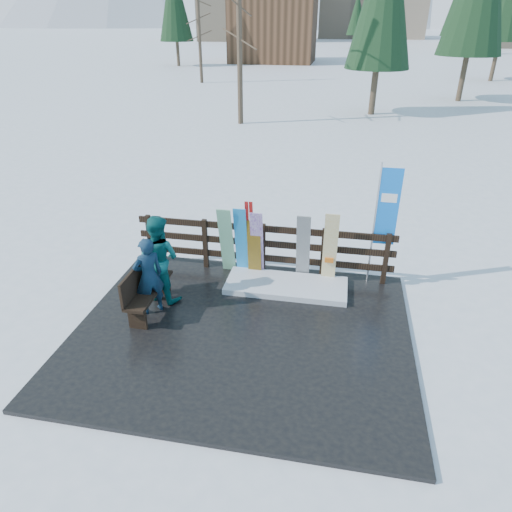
% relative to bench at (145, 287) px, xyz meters
% --- Properties ---
extents(ground, '(700.00, 700.00, 0.00)m').
position_rel_bench_xyz_m(ground, '(1.94, -0.33, -0.60)').
color(ground, white).
rests_on(ground, ground).
extents(deck, '(6.00, 5.00, 0.08)m').
position_rel_bench_xyz_m(deck, '(1.94, -0.33, -0.56)').
color(deck, black).
rests_on(deck, ground).
extents(fence, '(5.60, 0.10, 1.15)m').
position_rel_bench_xyz_m(fence, '(1.94, 1.87, 0.14)').
color(fence, black).
rests_on(fence, deck).
extents(snow_patch, '(2.51, 1.00, 0.12)m').
position_rel_bench_xyz_m(snow_patch, '(2.54, 1.27, -0.46)').
color(snow_patch, white).
rests_on(snow_patch, deck).
extents(bench, '(0.40, 1.50, 0.97)m').
position_rel_bench_xyz_m(bench, '(0.00, 0.00, 0.00)').
color(bench, black).
rests_on(bench, deck).
extents(snowboard_0, '(0.26, 0.33, 1.61)m').
position_rel_bench_xyz_m(snowboard_0, '(1.51, 1.65, 0.29)').
color(snowboard_0, '#2292DF').
rests_on(snowboard_0, deck).
extents(snowboard_1, '(0.29, 0.41, 1.59)m').
position_rel_bench_xyz_m(snowboard_1, '(1.19, 1.65, 0.28)').
color(snowboard_1, silver).
rests_on(snowboard_1, deck).
extents(snowboard_2, '(0.29, 0.19, 1.34)m').
position_rel_bench_xyz_m(snowboard_2, '(1.79, 1.65, 0.15)').
color(snowboard_2, orange).
rests_on(snowboard_2, deck).
extents(snowboard_3, '(0.26, 0.31, 1.55)m').
position_rel_bench_xyz_m(snowboard_3, '(1.85, 1.65, 0.26)').
color(snowboard_3, white).
rests_on(snowboard_3, deck).
extents(snowboard_4, '(0.28, 0.40, 1.57)m').
position_rel_bench_xyz_m(snowboard_4, '(2.82, 1.65, 0.27)').
color(snowboard_4, black).
rests_on(snowboard_4, deck).
extents(snowboard_5, '(0.29, 0.20, 1.62)m').
position_rel_bench_xyz_m(snowboard_5, '(3.38, 1.65, 0.29)').
color(snowboard_5, white).
rests_on(snowboard_5, deck).
extents(ski_pair_a, '(0.16, 0.26, 1.74)m').
position_rel_bench_xyz_m(ski_pair_a, '(1.68, 1.72, 0.36)').
color(ski_pair_a, '#B01815').
rests_on(ski_pair_a, deck).
extents(ski_pair_b, '(0.17, 0.32, 1.54)m').
position_rel_bench_xyz_m(ski_pair_b, '(3.33, 1.72, 0.25)').
color(ski_pair_b, black).
rests_on(ski_pair_b, deck).
extents(rental_flag, '(0.45, 0.04, 2.60)m').
position_rel_bench_xyz_m(rental_flag, '(4.38, 1.92, 1.09)').
color(rental_flag, silver).
rests_on(rental_flag, deck).
extents(person_front, '(0.66, 0.66, 1.54)m').
position_rel_bench_xyz_m(person_front, '(0.12, -0.03, 0.26)').
color(person_front, '#143648').
rests_on(person_front, deck).
extents(person_back, '(1.02, 0.89, 1.77)m').
position_rel_bench_xyz_m(person_back, '(0.13, 0.48, 0.37)').
color(person_back, '#0F5E5D').
rests_on(person_back, deck).
extents(trees, '(42.02, 68.71, 12.97)m').
position_rel_bench_xyz_m(trees, '(5.67, 47.32, 5.04)').
color(trees, '#382B1E').
rests_on(trees, ground).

